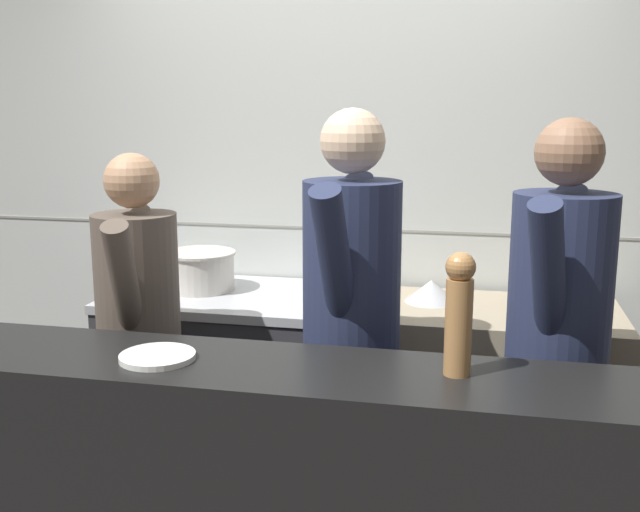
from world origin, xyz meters
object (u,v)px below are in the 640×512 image
object	(u,v)px
plated_dish_main	(157,357)
chef_sous	(351,323)
stock_pot	(200,269)
chef_line	(557,341)
oven_range	(223,382)
pepper_mill	(459,311)
mixing_bowl_steel	(431,291)
chef_head_cook	(139,333)

from	to	relation	value
plated_dish_main	chef_sous	world-z (taller)	chef_sous
stock_pot	chef_line	xyz separation A→B (m)	(1.56, -0.65, -0.04)
oven_range	stock_pot	bearing A→B (deg)	164.29
stock_pot	pepper_mill	xyz separation A→B (m)	(1.24, -1.13, 0.18)
chef_line	mixing_bowl_steel	bearing A→B (deg)	141.40
mixing_bowl_steel	chef_sous	world-z (taller)	chef_sous
mixing_bowl_steel	oven_range	bearing A→B (deg)	-176.08
oven_range	chef_head_cook	xyz separation A→B (m)	(-0.11, -0.63, 0.43)
plated_dish_main	chef_head_cook	bearing A→B (deg)	121.22
oven_range	chef_sous	size ratio (longest dim) A/B	0.57
chef_sous	oven_range	bearing A→B (deg)	145.02
stock_pot	chef_sous	xyz separation A→B (m)	(0.84, -0.65, -0.02)
stock_pot	chef_head_cook	xyz separation A→B (m)	(0.00, -0.66, -0.11)
plated_dish_main	pepper_mill	size ratio (longest dim) A/B	0.64
stock_pot	plated_dish_main	world-z (taller)	stock_pot
stock_pot	pepper_mill	bearing A→B (deg)	-42.49
pepper_mill	chef_head_cook	xyz separation A→B (m)	(-1.23, 0.47, -0.29)
oven_range	pepper_mill	size ratio (longest dim) A/B	2.73
pepper_mill	chef_head_cook	distance (m)	1.35
stock_pot	pepper_mill	size ratio (longest dim) A/B	0.93
stock_pot	plated_dish_main	size ratio (longest dim) A/B	1.45
plated_dish_main	oven_range	bearing A→B (deg)	100.57
plated_dish_main	chef_sous	size ratio (longest dim) A/B	0.13
chef_head_cook	chef_line	size ratio (longest dim) A/B	0.92
oven_range	mixing_bowl_steel	size ratio (longest dim) A/B	4.23
oven_range	chef_sous	xyz separation A→B (m)	(0.73, -0.62, 0.52)
oven_range	chef_line	world-z (taller)	chef_line
plated_dish_main	chef_line	distance (m)	1.35
mixing_bowl_steel	chef_head_cook	size ratio (longest dim) A/B	0.15
oven_range	chef_sous	distance (m)	1.09
oven_range	plated_dish_main	xyz separation A→B (m)	(0.22, -1.17, 0.54)
pepper_mill	chef_sous	bearing A→B (deg)	129.30
plated_dish_main	chef_head_cook	distance (m)	0.63
chef_sous	chef_line	bearing A→B (deg)	4.88
stock_pot	mixing_bowl_steel	xyz separation A→B (m)	(1.08, 0.04, -0.05)
oven_range	chef_head_cook	bearing A→B (deg)	-99.53
pepper_mill	chef_line	size ratio (longest dim) A/B	0.21
oven_range	chef_line	size ratio (longest dim) A/B	0.58
plated_dish_main	chef_head_cook	world-z (taller)	chef_head_cook
plated_dish_main	pepper_mill	xyz separation A→B (m)	(0.91, 0.06, 0.18)
mixing_bowl_steel	stock_pot	bearing A→B (deg)	-178.13
chef_head_cook	chef_sous	distance (m)	0.84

